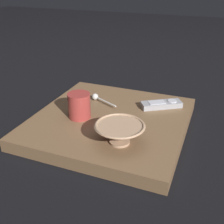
# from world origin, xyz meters

# --- Properties ---
(ground_plane) EXTENTS (6.00, 6.00, 0.00)m
(ground_plane) POSITION_xyz_m (0.00, 0.00, 0.00)
(ground_plane) COLOR black
(table) EXTENTS (0.55, 0.54, 0.04)m
(table) POSITION_xyz_m (0.00, 0.00, 0.02)
(table) COLOR brown
(table) RESTS_ON ground
(cereal_bowl) EXTENTS (0.16, 0.16, 0.06)m
(cereal_bowl) POSITION_xyz_m (0.15, 0.09, 0.08)
(cereal_bowl) COLOR tan
(cereal_bowl) RESTS_ON table
(coffee_mug) EXTENTS (0.08, 0.08, 0.09)m
(coffee_mug) POSITION_xyz_m (0.04, -0.10, 0.09)
(coffee_mug) COLOR #A53833
(coffee_mug) RESTS_ON table
(teaspoon) EXTENTS (0.07, 0.13, 0.03)m
(teaspoon) POSITION_xyz_m (-0.11, -0.10, 0.06)
(teaspoon) COLOR silver
(teaspoon) RESTS_ON table
(tv_remote_near) EXTENTS (0.13, 0.16, 0.02)m
(tv_remote_near) POSITION_xyz_m (-0.15, 0.16, 0.06)
(tv_remote_near) COLOR #9E9EA3
(tv_remote_near) RESTS_ON table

